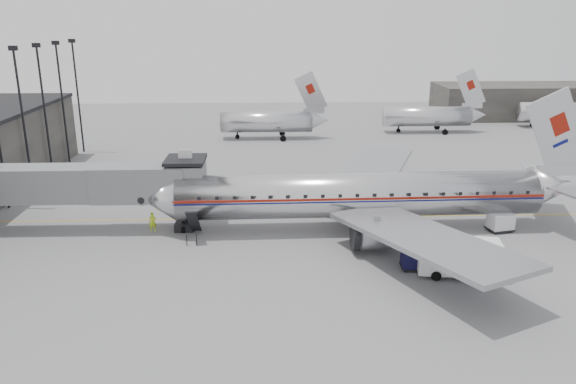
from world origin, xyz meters
The scene contains 13 objects.
ground centered at (0.00, 0.00, 0.00)m, with size 160.00×160.00×0.00m, color slate.
hangar centered at (45.00, 60.00, 3.00)m, with size 30.00×12.00×6.00m, color #33312E.
apron_line centered at (3.00, 6.00, 0.01)m, with size 0.15×60.00×0.01m, color gold.
jet_bridge centered at (-16.66, 3.67, 4.18)m, with size 21.00×6.20×7.10m.
floodlight_masts centered at (-27.50, 13.00, 8.36)m, with size 0.90×42.25×15.25m.
distant_aircraft_near centered at (-1.79, 42.00, 2.73)m, with size 16.39×3.20×10.26m.
distant_aircraft_mid centered at (24.21, 46.00, 2.73)m, with size 16.39×3.20×10.26m.
distant_aircraft_far centered at (48.21, 50.00, 2.73)m, with size 16.39×3.20×10.26m.
airliner centered at (6.79, 3.02, 3.14)m, with size 39.42×36.53×12.47m.
service_van centered at (11.95, -6.71, 1.42)m, with size 6.03×3.13×2.70m.
baggage_cart_navy centered at (8.99, -5.44, 0.83)m, with size 2.03×1.58×1.55m.
baggage_cart_white centered at (18.50, 2.00, 0.87)m, with size 2.38×2.00×1.64m.
ramp_worker centered at (-12.00, 3.00, 0.87)m, with size 0.63×0.42×1.74m, color #BEE11A.
Camera 1 is at (-1.89, -43.43, 18.05)m, focal length 35.00 mm.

